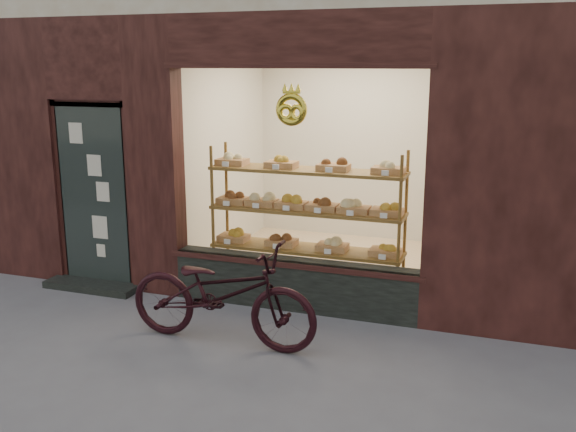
% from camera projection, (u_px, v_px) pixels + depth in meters
% --- Properties ---
extents(ground, '(90.00, 90.00, 0.00)m').
position_uv_depth(ground, '(157.00, 393.00, 5.19)').
color(ground, '#5D5D65').
extents(display_shelf, '(2.20, 0.45, 1.70)m').
position_uv_depth(display_shelf, '(307.00, 221.00, 7.18)').
color(display_shelf, brown).
rests_on(display_shelf, ground).
extents(bicycle, '(1.89, 0.67, 0.99)m').
position_uv_depth(bicycle, '(222.00, 293.00, 6.02)').
color(bicycle, black).
rests_on(bicycle, ground).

